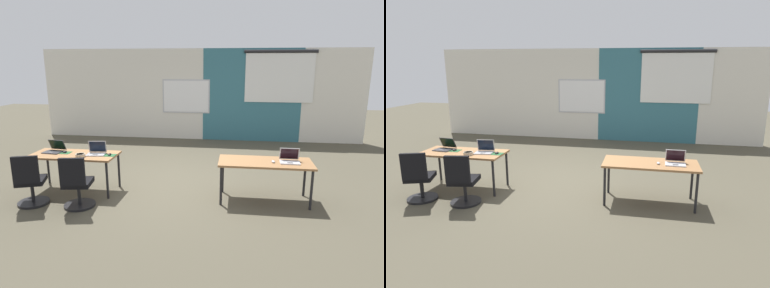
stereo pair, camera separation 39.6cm
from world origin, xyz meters
TOP-DOWN VIEW (x-y plane):
  - ground_plane at (0.00, 0.00)m, footprint 24.00×24.00m
  - back_wall_assembly at (0.06, 4.20)m, footprint 10.00×0.27m
  - desk_near_left at (-1.75, -0.60)m, footprint 1.60×0.70m
  - desk_near_right at (1.75, -0.60)m, footprint 1.60×0.70m
  - laptop_near_right_end at (2.16, -0.59)m, footprint 0.34×0.30m
  - mouse_near_right_end at (1.88, -0.65)m, footprint 0.06×0.10m
  - laptop_near_left_end at (-2.19, -0.51)m, footprint 0.36×0.35m
  - mousepad_near_left_end at (-1.96, -0.55)m, footprint 0.22×0.19m
  - mouse_near_left_end at (-1.96, -0.55)m, footprint 0.07×0.11m
  - chair_near_left_end at (-2.18, -1.36)m, footprint 0.56×0.61m
  - laptop_near_left_inner at (-1.33, -0.56)m, footprint 0.36×0.31m
  - mousepad_near_left_inner at (-1.06, -0.60)m, footprint 0.22×0.19m
  - mouse_near_left_inner at (-1.06, -0.60)m, footprint 0.06×0.10m
  - chair_near_left_inner at (-1.35, -1.35)m, footprint 0.52×0.57m
  - snack_bowl at (-1.54, -0.78)m, footprint 0.18×0.18m

SIDE VIEW (x-z plane):
  - ground_plane at x=0.00m, z-range 0.00..0.00m
  - chair_near_left_end at x=-2.18m, z-range -0.08..0.84m
  - chair_near_left_inner at x=-1.35m, z-range -0.08..0.84m
  - desk_near_left at x=-1.75m, z-range 0.30..1.02m
  - desk_near_right at x=1.75m, z-range 0.30..1.02m
  - mousepad_near_left_end at x=-1.96m, z-range 0.72..0.72m
  - mousepad_near_left_inner at x=-1.06m, z-range 0.72..0.72m
  - mouse_near_right_end at x=1.88m, z-range 0.72..0.75m
  - mouse_near_left_end at x=-1.96m, z-range 0.72..0.76m
  - mouse_near_left_inner at x=-1.06m, z-range 0.72..0.76m
  - snack_bowl at x=-1.54m, z-range 0.72..0.79m
  - laptop_near_left_end at x=-2.19m, z-range 0.66..0.88m
  - laptop_near_right_end at x=2.16m, z-range 0.65..0.88m
  - laptop_near_left_inner at x=-1.33m, z-range 0.65..0.89m
  - back_wall_assembly at x=0.06m, z-range 0.01..2.81m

